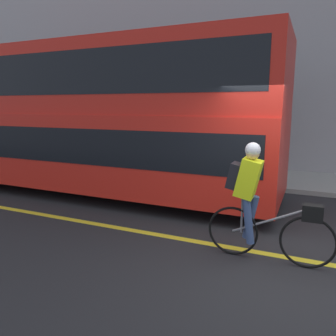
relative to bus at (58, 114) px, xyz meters
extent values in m
plane|color=#232326|center=(5.92, -2.17, -1.97)|extent=(80.00, 80.00, 0.00)
cube|color=yellow|center=(5.92, -1.97, -1.96)|extent=(50.00, 0.14, 0.01)
cube|color=gray|center=(5.92, 3.07, -1.91)|extent=(60.00, 2.55, 0.12)
cube|color=#9E9EA3|center=(5.92, 4.50, 2.58)|extent=(60.00, 0.30, 9.09)
cylinder|color=black|center=(3.51, 0.00, -1.51)|extent=(0.92, 0.30, 0.92)
cube|color=red|center=(0.00, 0.00, -0.84)|extent=(11.33, 2.47, 1.71)
cube|color=black|center=(0.00, 0.00, -0.63)|extent=(10.88, 2.49, 0.75)
cube|color=red|center=(0.00, 0.00, 0.80)|extent=(11.33, 2.37, 1.57)
cube|color=black|center=(0.00, 0.00, 0.88)|extent=(10.88, 2.39, 0.88)
torus|color=black|center=(6.18, -2.19, -1.60)|extent=(0.74, 0.04, 0.74)
torus|color=black|center=(5.17, -2.19, -1.60)|extent=(0.74, 0.04, 0.74)
cylinder|color=slate|center=(5.68, -2.19, -1.36)|extent=(1.03, 0.03, 0.50)
cylinder|color=slate|center=(5.29, -2.19, -1.33)|extent=(0.03, 0.03, 0.54)
cube|color=black|center=(6.21, -2.19, -1.18)|extent=(0.26, 0.16, 0.22)
cube|color=#D8EA19|center=(5.36, -2.19, -0.79)|extent=(0.37, 0.32, 0.58)
cube|color=black|center=(5.16, -2.19, -0.77)|extent=(0.21, 0.26, 0.38)
cylinder|color=#384C7A|center=(5.40, -2.10, -1.38)|extent=(0.22, 0.11, 0.66)
cylinder|color=#384C7A|center=(5.40, -2.28, -1.38)|extent=(0.20, 0.11, 0.66)
sphere|color=tan|center=(5.40, -2.19, -0.43)|extent=(0.19, 0.19, 0.19)
sphere|color=silver|center=(5.40, -2.19, -0.39)|extent=(0.21, 0.21, 0.21)
cylinder|color=#262628|center=(2.61, 2.94, -1.38)|extent=(0.51, 0.51, 0.92)
cylinder|color=#59595B|center=(0.45, 2.94, -0.65)|extent=(0.07, 0.07, 2.40)
cube|color=red|center=(0.45, 2.90, 0.32)|extent=(0.36, 0.02, 0.36)
camera|label=1|loc=(6.14, -6.73, 0.21)|focal=35.00mm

